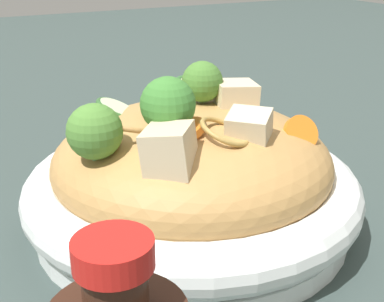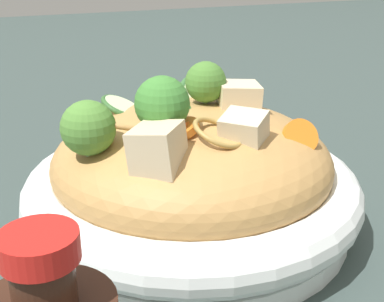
% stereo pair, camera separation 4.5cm
% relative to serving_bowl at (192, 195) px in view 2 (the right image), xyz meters
% --- Properties ---
extents(ground_plane, '(3.00, 3.00, 0.00)m').
position_rel_serving_bowl_xyz_m(ground_plane, '(0.00, 0.00, -0.03)').
color(ground_plane, '#35423F').
extents(serving_bowl, '(0.29, 0.29, 0.06)m').
position_rel_serving_bowl_xyz_m(serving_bowl, '(0.00, 0.00, 0.00)').
color(serving_bowl, white).
rests_on(serving_bowl, ground_plane).
extents(noodle_heap, '(0.24, 0.24, 0.10)m').
position_rel_serving_bowl_xyz_m(noodle_heap, '(0.00, 0.00, 0.03)').
color(noodle_heap, '#B7874B').
rests_on(noodle_heap, serving_bowl).
extents(broccoli_florets, '(0.16, 0.09, 0.07)m').
position_rel_serving_bowl_xyz_m(broccoli_florets, '(0.04, 0.01, 0.09)').
color(broccoli_florets, '#97B177').
rests_on(broccoli_florets, serving_bowl).
extents(carrot_coins, '(0.13, 0.05, 0.03)m').
position_rel_serving_bowl_xyz_m(carrot_coins, '(-0.01, 0.04, 0.07)').
color(carrot_coins, orange).
rests_on(carrot_coins, serving_bowl).
extents(zucchini_slices, '(0.13, 0.11, 0.05)m').
position_rel_serving_bowl_xyz_m(zucchini_slices, '(0.01, -0.03, 0.08)').
color(zucchini_slices, beige).
rests_on(zucchini_slices, serving_bowl).
extents(chicken_chunks, '(0.14, 0.11, 0.04)m').
position_rel_serving_bowl_xyz_m(chicken_chunks, '(-0.00, 0.04, 0.08)').
color(chicken_chunks, beige).
rests_on(chicken_chunks, serving_bowl).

